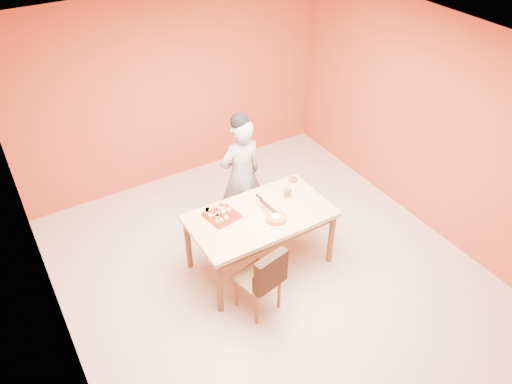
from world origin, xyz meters
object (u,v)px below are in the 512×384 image
dining_chair (258,278)px  magenta_glass (288,193)px  egg_ornament (287,192)px  sponge_cake (276,218)px  person (241,175)px  dining_table (260,221)px  checker_tin (293,180)px  red_dinner_plate (223,213)px  pastry_platter (222,215)px

dining_chair → magenta_glass: 1.14m
dining_chair → egg_ornament: size_ratio=6.91×
sponge_cake → magenta_glass: (0.37, 0.31, 0.01)m
person → egg_ornament: (0.26, -0.63, 0.05)m
dining_table → sponge_cake: bearing=-63.3°
sponge_cake → checker_tin: (0.59, 0.53, -0.02)m
dining_table → checker_tin: 0.77m
red_dinner_plate → dining_chair: bearing=-91.5°
dining_table → egg_ornament: size_ratio=12.41×
dining_chair → person: bearing=55.7°
person → dining_chair: bearing=67.2°
red_dinner_plate → sponge_cake: size_ratio=1.02×
person → red_dinner_plate: size_ratio=6.49×
pastry_platter → red_dinner_plate: 0.05m
magenta_glass → red_dinner_plate: bearing=172.3°
dining_table → sponge_cake: 0.24m
dining_chair → red_dinner_plate: bearing=76.8°
dining_chair → checker_tin: size_ratio=8.07×
dining_chair → dining_table: bearing=45.5°
red_dinner_plate → magenta_glass: (0.80, -0.11, 0.04)m
dining_table → sponge_cake: (0.09, -0.18, 0.13)m
red_dinner_plate → egg_ornament: egg_ornament is taller
red_dinner_plate → egg_ornament: (0.80, -0.11, 0.06)m
sponge_cake → checker_tin: size_ratio=2.12×
egg_ornament → magenta_glass: egg_ornament is taller
magenta_glass → person: bearing=113.4°
dining_table → pastry_platter: (-0.38, 0.20, 0.10)m
checker_tin → dining_chair: bearing=-138.7°
red_dinner_plate → checker_tin: (1.03, 0.11, 0.01)m
sponge_cake → magenta_glass: bearing=40.5°
person → pastry_platter: person is taller
dining_chair → checker_tin: (1.05, 0.92, 0.31)m
dining_table → person: 0.79m
dining_table → sponge_cake: size_ratio=6.83×
dining_table → person: person is taller
dining_table → person: (0.18, 0.76, 0.11)m
red_dinner_plate → checker_tin: checker_tin is taller
dining_table → magenta_glass: 0.49m
dining_chair → person: person is taller
person → checker_tin: size_ratio=14.04×
dining_chair → egg_ornament: 1.14m
person → sponge_cake: bearing=84.2°
dining_table → red_dinner_plate: size_ratio=6.70×
magenta_glass → checker_tin: size_ratio=0.82×
dining_table → egg_ornament: bearing=16.0°
person → sponge_cake: person is taller
pastry_platter → egg_ornament: size_ratio=2.59×
dining_chair → egg_ornament: dining_chair is taller
dining_table → dining_chair: 0.71m
pastry_platter → magenta_glass: 0.84m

